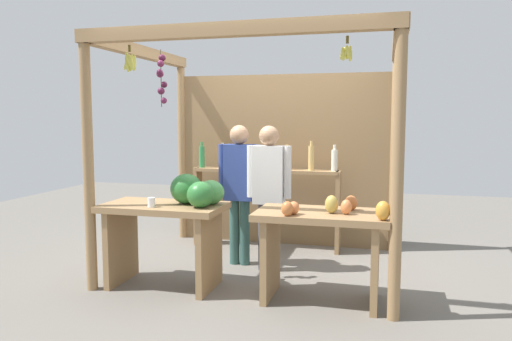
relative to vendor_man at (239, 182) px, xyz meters
name	(u,v)px	position (x,y,z in m)	size (l,w,h in m)	color
ground_plane	(261,267)	(0.27, -0.07, -0.93)	(12.00, 12.00, 0.00)	slate
market_stall	(271,135)	(0.26, 0.42, 0.50)	(2.90, 2.29, 2.43)	#99754C
fruit_counter_left	(176,215)	(-0.37, -0.87, -0.22)	(1.22, 0.64, 1.10)	#99754C
fruit_counter_right	(323,236)	(1.04, -0.90, -0.34)	(1.17, 0.66, 0.97)	#99754C
bottle_shelf_unit	(266,185)	(0.12, 0.75, -0.13)	(1.85, 0.22, 1.36)	#99754C
vendor_man	(239,182)	(0.00, 0.00, 0.00)	(0.48, 0.21, 1.56)	#355E57
vendor_woman	(269,185)	(0.37, -0.14, 0.00)	(0.48, 0.21, 1.55)	#4E4D55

